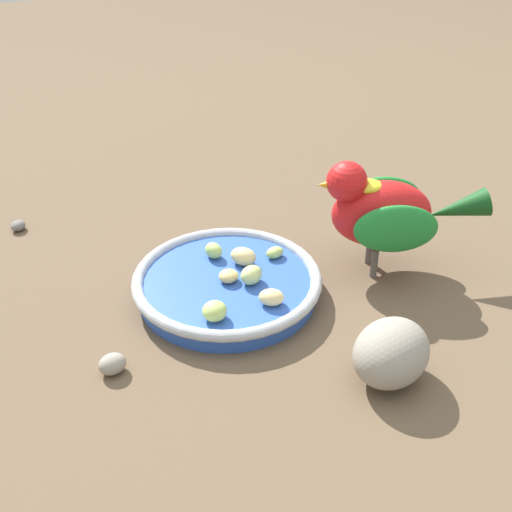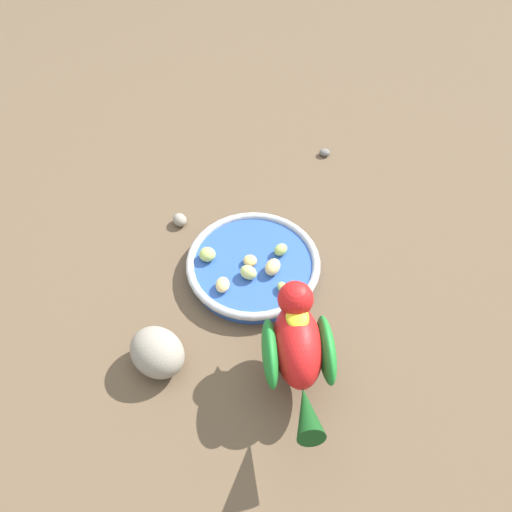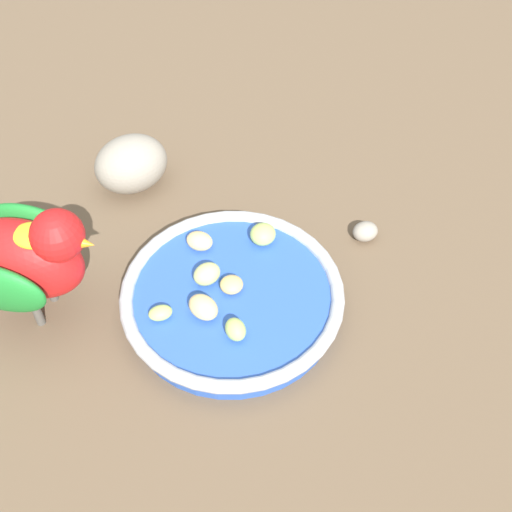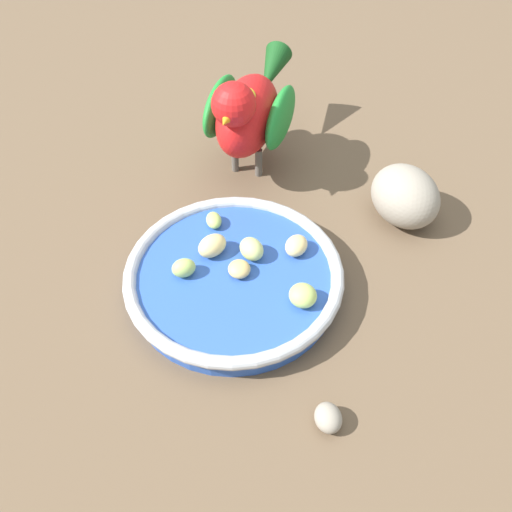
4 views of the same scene
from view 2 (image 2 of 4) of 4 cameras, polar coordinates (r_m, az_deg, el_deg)
The scene contains 13 objects.
ground_plane at distance 0.86m, azimuth 1.10°, elevation -1.30°, with size 4.00×4.00×0.00m, color brown.
feeding_bowl at distance 0.84m, azimuth -0.22°, elevation -1.27°, with size 0.23×0.23×0.03m.
apple_piece_0 at distance 0.83m, azimuth -0.77°, elevation -0.43°, with size 0.02×0.02×0.01m, color tan.
apple_piece_1 at distance 0.79m, azimuth 3.18°, elevation -3.77°, with size 0.02×0.02×0.01m, color #B2CC66.
apple_piece_2 at distance 0.81m, azimuth -0.91°, elevation -1.94°, with size 0.03×0.02×0.02m, color #C6D17A.
apple_piece_3 at distance 0.80m, azimuth -3.96°, elevation -3.39°, with size 0.03×0.02×0.02m, color #E5C67F.
apple_piece_4 at distance 0.81m, azimuth 2.06°, elevation -1.27°, with size 0.03×0.02×0.02m, color #E5C67F.
apple_piece_5 at distance 0.84m, azimuth 2.98°, elevation 0.66°, with size 0.03×0.02×0.02m, color #B2CC66.
apple_piece_6 at distance 0.84m, azimuth -5.74°, elevation 0.19°, with size 0.03×0.03×0.02m, color #B2CC66.
parrot at distance 0.68m, azimuth 4.97°, elevation -10.51°, with size 0.13×0.22×0.15m.
rock_large at distance 0.75m, azimuth -11.53°, elevation -11.03°, with size 0.09×0.07×0.07m, color gray.
pebble_0 at distance 0.93m, azimuth -8.96°, elevation 4.22°, with size 0.03×0.02×0.02m, color gray.
pebble_1 at distance 1.08m, azimuth 8.07°, elevation 11.95°, with size 0.02×0.02×0.01m, color slate.
Camera 2 is at (-0.22, -0.47, 0.68)m, focal length 34.02 mm.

